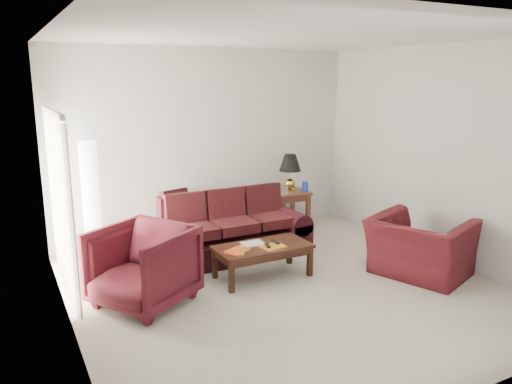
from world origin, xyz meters
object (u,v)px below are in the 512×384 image
armchair_left (143,266)px  armchair_right (420,247)px  end_table (288,210)px  floor_lamp (91,202)px  coffee_table (263,261)px  sofa (231,227)px

armchair_left → armchair_right: size_ratio=0.85×
end_table → floor_lamp: size_ratio=0.38×
floor_lamp → armchair_right: bearing=-34.4°
end_table → coffee_table: 2.19m
armchair_left → sofa: bearing=89.4°
armchair_left → coffee_table: (1.58, 0.07, -0.24)m
armchair_right → coffee_table: (-1.85, 0.90, -0.17)m
sofa → armchair_right: size_ratio=1.88×
sofa → coffee_table: bearing=-89.4°
end_table → armchair_left: bearing=-149.7°
armchair_left → armchair_right: armchair_left is taller
floor_lamp → armchair_left: bearing=-81.8°
end_table → armchair_right: size_ratio=0.56×
end_table → floor_lamp: 3.27m
floor_lamp → armchair_left: 1.75m
sofa → floor_lamp: 1.98m
sofa → armchair_left: size_ratio=2.21×
floor_lamp → armchair_right: 4.48m
armchair_right → coffee_table: bearing=44.0°
sofa → armchair_left: (-1.54, -0.93, 0.00)m
armchair_left → coffee_table: size_ratio=0.82×
floor_lamp → sofa: bearing=-22.9°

